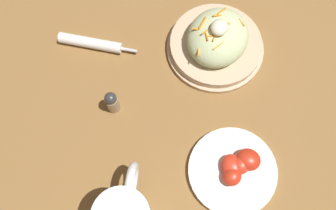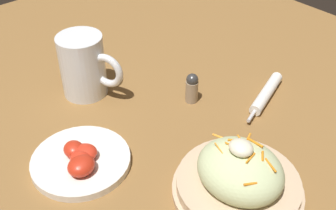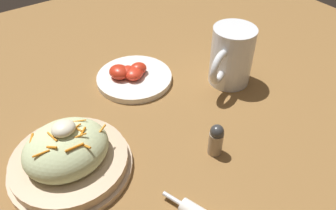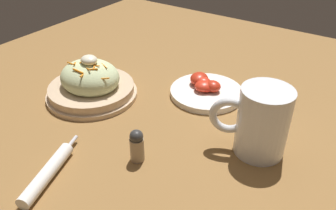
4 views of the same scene
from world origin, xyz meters
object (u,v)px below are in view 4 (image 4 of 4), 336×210
salad_plate (90,84)px  tomato_plate (205,89)px  beer_mug (261,125)px  napkin_roll (48,173)px  salt_shaker (137,145)px

salad_plate → tomato_plate: size_ratio=1.23×
salad_plate → beer_mug: size_ratio=1.52×
salad_plate → tomato_plate: (-0.22, -0.16, -0.02)m
salad_plate → beer_mug: bearing=-175.0°
napkin_roll → tomato_plate: bearing=-102.2°
salt_shaker → beer_mug: bearing=-139.2°
tomato_plate → salt_shaker: salt_shaker is taller
napkin_roll → salt_shaker: bearing=-128.1°
salad_plate → salt_shaker: bearing=153.8°
salad_plate → tomato_plate: salad_plate is taller
tomato_plate → salad_plate: bearing=36.6°
salad_plate → napkin_roll: bearing=119.1°
beer_mug → napkin_roll: bearing=45.4°
salad_plate → tomato_plate: 0.28m
tomato_plate → salt_shaker: (-0.01, 0.28, 0.02)m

